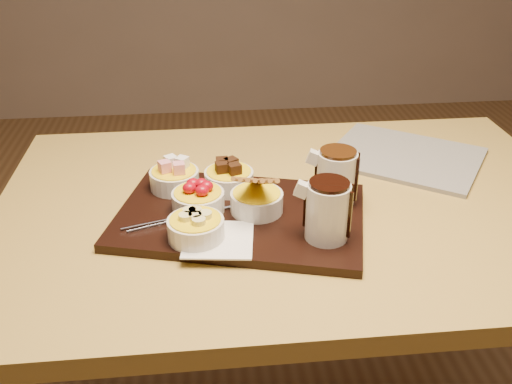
{
  "coord_description": "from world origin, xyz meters",
  "views": [
    {
      "loc": [
        -0.18,
        -0.99,
        1.32
      ],
      "look_at": [
        -0.08,
        -0.06,
        0.81
      ],
      "focal_mm": 40.0,
      "sensor_mm": 36.0,
      "label": 1
    }
  ],
  "objects": [
    {
      "name": "bowl_bananas",
      "position": [
        -0.2,
        -0.15,
        0.79
      ],
      "size": [
        0.1,
        0.1,
        0.04
      ],
      "primitive_type": "cylinder",
      "color": "silver",
      "rests_on": "serving_board"
    },
    {
      "name": "bowl_cake",
      "position": [
        -0.13,
        0.03,
        0.79
      ],
      "size": [
        0.1,
        0.1,
        0.04
      ],
      "primitive_type": "cylinder",
      "color": "silver",
      "rests_on": "serving_board"
    },
    {
      "name": "pitcher_dark_chocolate",
      "position": [
        0.03,
        -0.17,
        0.82
      ],
      "size": [
        0.09,
        0.09,
        0.1
      ],
      "primitive_type": "cylinder",
      "rotation": [
        0.0,
        0.0,
        -0.26
      ],
      "color": "silver",
      "rests_on": "serving_board"
    },
    {
      "name": "dining_table",
      "position": [
        0.0,
        0.0,
        0.65
      ],
      "size": [
        1.2,
        0.8,
        0.75
      ],
      "color": "#B39442",
      "rests_on": "ground"
    },
    {
      "name": "bowl_marshmallows",
      "position": [
        -0.24,
        0.05,
        0.79
      ],
      "size": [
        0.1,
        0.1,
        0.04
      ],
      "primitive_type": "cylinder",
      "color": "silver",
      "rests_on": "serving_board"
    },
    {
      "name": "bowl_biscotti",
      "position": [
        -0.08,
        -0.06,
        0.79
      ],
      "size": [
        0.1,
        0.1,
        0.04
      ],
      "primitive_type": "cylinder",
      "color": "silver",
      "rests_on": "serving_board"
    },
    {
      "name": "newspaper",
      "position": [
        0.29,
        0.17,
        0.76
      ],
      "size": [
        0.42,
        0.4,
        0.01
      ],
      "primitive_type": "cube",
      "rotation": [
        0.0,
        0.0,
        -0.61
      ],
      "color": "beige",
      "rests_on": "dining_table"
    },
    {
      "name": "serving_board",
      "position": [
        -0.11,
        -0.06,
        0.76
      ],
      "size": [
        0.52,
        0.41,
        0.02
      ],
      "primitive_type": "cube",
      "rotation": [
        0.0,
        0.0,
        -0.26
      ],
      "color": "black",
      "rests_on": "dining_table"
    },
    {
      "name": "napkin",
      "position": [
        -0.16,
        -0.16,
        0.77
      ],
      "size": [
        0.13,
        0.13,
        0.0
      ],
      "primitive_type": "cube",
      "rotation": [
        0.0,
        0.0,
        -0.13
      ],
      "color": "white",
      "rests_on": "serving_board"
    },
    {
      "name": "bowl_strawberries",
      "position": [
        -0.19,
        -0.05,
        0.79
      ],
      "size": [
        0.1,
        0.1,
        0.04
      ],
      "primitive_type": "cylinder",
      "color": "silver",
      "rests_on": "serving_board"
    },
    {
      "name": "pitcher_milk_chocolate",
      "position": [
        0.07,
        -0.04,
        0.82
      ],
      "size": [
        0.09,
        0.09,
        0.1
      ],
      "primitive_type": "cylinder",
      "rotation": [
        0.0,
        0.0,
        -0.26
      ],
      "color": "silver",
      "rests_on": "serving_board"
    },
    {
      "name": "fondue_skewers",
      "position": [
        -0.21,
        -0.07,
        0.77
      ],
      "size": [
        0.1,
        0.26,
        0.01
      ],
      "primitive_type": null,
      "rotation": [
        0.0,
        0.0,
        -1.28
      ],
      "color": "silver",
      "rests_on": "serving_board"
    }
  ]
}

